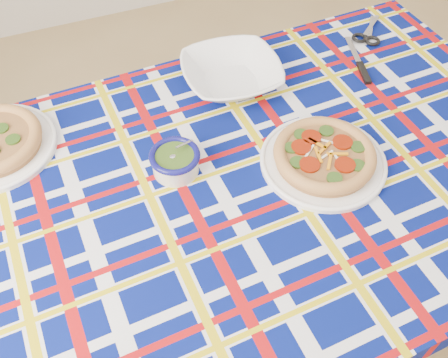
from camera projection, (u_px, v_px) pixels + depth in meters
name	position (u px, v px, depth m)	size (l,w,h in m)	color
floor	(294.00, 244.00, 2.10)	(4.00, 4.00, 0.00)	tan
dining_table	(248.00, 198.00, 1.34)	(1.74, 1.13, 0.80)	brown
tablecloth	(248.00, 192.00, 1.32)	(1.74, 1.10, 0.11)	#05105C
main_focaccia_plate	(324.00, 155.00, 1.28)	(0.34, 0.34, 0.07)	#8F5E32
pesto_bowl	(175.00, 160.00, 1.26)	(0.13, 0.13, 0.08)	#263E11
serving_bowl	(231.00, 74.00, 1.49)	(0.29, 0.29, 0.07)	white
table_knife	(354.00, 51.00, 1.61)	(0.26, 0.02, 0.01)	silver
kitchen_scissors	(371.00, 26.00, 1.70)	(0.21, 0.10, 0.02)	silver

